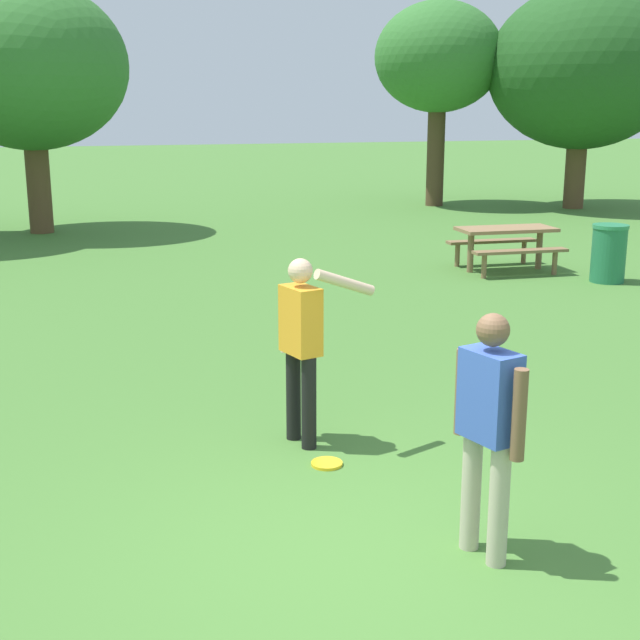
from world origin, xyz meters
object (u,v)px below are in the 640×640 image
(tree_far_right, at_px, (439,59))
(person_thrower, at_px, (489,421))
(person_catcher, at_px, (302,337))
(trash_can_beside_table, at_px, (609,253))
(tree_broad_center, at_px, (30,67))
(frisbee, at_px, (327,464))
(picnic_table_near, at_px, (506,239))
(tree_slender_mid, at_px, (582,69))

(tree_far_right, bearing_deg, person_thrower, -113.90)
(person_thrower, bearing_deg, person_catcher, 104.30)
(trash_can_beside_table, relative_size, tree_broad_center, 0.17)
(frisbee, distance_m, trash_can_beside_table, 8.98)
(frisbee, relative_size, tree_far_right, 0.05)
(frisbee, bearing_deg, trash_can_beside_table, 40.59)
(picnic_table_near, relative_size, trash_can_beside_table, 1.86)
(tree_slender_mid, bearing_deg, person_catcher, -130.09)
(tree_broad_center, height_order, tree_far_right, tree_far_right)
(person_catcher, bearing_deg, tree_broad_center, 98.45)
(picnic_table_near, height_order, tree_far_right, tree_far_right)
(person_thrower, distance_m, person_catcher, 2.31)
(tree_slender_mid, bearing_deg, person_thrower, -124.86)
(trash_can_beside_table, xyz_separation_m, tree_slender_mid, (5.52, 9.40, 3.35))
(person_catcher, bearing_deg, trash_can_beside_table, 37.71)
(picnic_table_near, distance_m, tree_slender_mid, 10.88)
(frisbee, xyz_separation_m, picnic_table_near, (5.69, 7.26, 0.55))
(person_thrower, relative_size, picnic_table_near, 0.92)
(trash_can_beside_table, bearing_deg, person_catcher, -142.29)
(picnic_table_near, bearing_deg, trash_can_beside_table, -51.89)
(tree_far_right, bearing_deg, tree_slender_mid, -27.36)
(person_thrower, bearing_deg, trash_can_beside_table, 50.19)
(tree_broad_center, bearing_deg, frisbee, -81.65)
(tree_far_right, bearing_deg, person_catcher, -118.27)
(trash_can_beside_table, distance_m, tree_broad_center, 13.01)
(picnic_table_near, bearing_deg, tree_far_right, 72.20)
(person_thrower, xyz_separation_m, tree_slender_mid, (11.81, 16.95, 2.90))
(tree_broad_center, bearing_deg, trash_can_beside_table, -44.68)
(picnic_table_near, xyz_separation_m, tree_broad_center, (-7.85, 7.44, 3.12))
(tree_slender_mid, bearing_deg, picnic_table_near, -129.78)
(person_thrower, relative_size, frisbee, 6.29)
(frisbee, distance_m, tree_far_right, 19.63)
(person_catcher, bearing_deg, tree_far_right, 61.73)
(person_thrower, distance_m, tree_slender_mid, 20.86)
(person_thrower, xyz_separation_m, trash_can_beside_table, (6.29, 7.55, -0.46))
(frisbee, bearing_deg, tree_broad_center, 98.35)
(tree_broad_center, distance_m, tree_slender_mid, 14.50)
(person_thrower, height_order, picnic_table_near, person_thrower)
(person_thrower, distance_m, frisbee, 2.02)
(person_catcher, distance_m, tree_far_right, 19.02)
(person_thrower, xyz_separation_m, picnic_table_near, (5.17, 8.98, -0.38))
(person_catcher, height_order, trash_can_beside_table, person_catcher)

